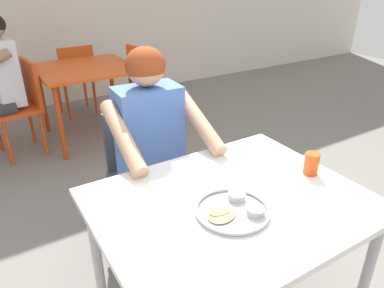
{
  "coord_description": "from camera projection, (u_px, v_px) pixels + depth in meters",
  "views": [
    {
      "loc": [
        -0.75,
        -0.84,
        1.57
      ],
      "look_at": [
        -0.03,
        0.33,
        0.9
      ],
      "focal_mm": 33.51,
      "sensor_mm": 36.0,
      "label": 1
    }
  ],
  "objects": [
    {
      "name": "thali_tray",
      "position": [
        233.0,
        210.0,
        1.34
      ],
      "size": [
        0.28,
        0.28,
        0.03
      ],
      "color": "#B7BABF",
      "rests_on": "table_foreground"
    },
    {
      "name": "diner_foreground",
      "position": [
        156.0,
        145.0,
        1.89
      ],
      "size": [
        0.51,
        0.56,
        1.23
      ],
      "color": "#303030",
      "rests_on": "ground"
    },
    {
      "name": "table_foreground",
      "position": [
        230.0,
        217.0,
        1.45
      ],
      "size": [
        1.05,
        0.84,
        0.75
      ],
      "color": "white",
      "rests_on": "ground"
    },
    {
      "name": "chair_red_far",
      "position": [
        76.0,
        75.0,
        4.05
      ],
      "size": [
        0.42,
        0.42,
        0.82
      ],
      "color": "#D44F1B",
      "rests_on": "ground"
    },
    {
      "name": "table_background_red",
      "position": [
        86.0,
        76.0,
        3.46
      ],
      "size": [
        0.87,
        0.86,
        0.73
      ],
      "color": "#E04C19",
      "rests_on": "ground"
    },
    {
      "name": "drinking_cup",
      "position": [
        311.0,
        163.0,
        1.58
      ],
      "size": [
        0.06,
        0.06,
        0.1
      ],
      "color": "#D84C19",
      "rests_on": "table_foreground"
    },
    {
      "name": "chair_red_left",
      "position": [
        22.0,
        101.0,
        3.22
      ],
      "size": [
        0.44,
        0.48,
        0.85
      ],
      "color": "#D04517",
      "rests_on": "ground"
    },
    {
      "name": "chair_red_right",
      "position": [
        147.0,
        81.0,
        3.8
      ],
      "size": [
        0.45,
        0.44,
        0.87
      ],
      "color": "#D74E1B",
      "rests_on": "ground"
    },
    {
      "name": "chair_foreground",
      "position": [
        143.0,
        169.0,
        2.17
      ],
      "size": [
        0.4,
        0.46,
        0.82
      ],
      "color": "#3F3F44",
      "rests_on": "ground"
    }
  ]
}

